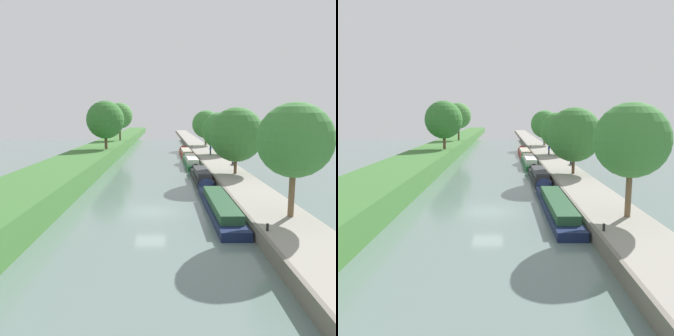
# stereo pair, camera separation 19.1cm
# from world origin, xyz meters

# --- Properties ---
(ground_plane) EXTENTS (160.00, 160.00, 0.00)m
(ground_plane) POSITION_xyz_m (0.00, 0.00, 0.00)
(ground_plane) COLOR slate
(left_grassy_bank) EXTENTS (6.86, 260.00, 2.23)m
(left_grassy_bank) POSITION_xyz_m (-10.44, 0.00, 1.12)
(left_grassy_bank) COLOR #3D7033
(left_grassy_bank) RESTS_ON ground_plane
(right_towpath) EXTENTS (4.39, 260.00, 0.95)m
(right_towpath) POSITION_xyz_m (9.20, 0.00, 0.48)
(right_towpath) COLOR gray
(right_towpath) RESTS_ON ground_plane
(stone_quay) EXTENTS (0.25, 260.00, 1.00)m
(stone_quay) POSITION_xyz_m (6.88, 0.00, 0.50)
(stone_quay) COLOR #6B665B
(stone_quay) RESTS_ON ground_plane
(narrowboat_navy) EXTENTS (1.98, 15.02, 1.90)m
(narrowboat_navy) POSITION_xyz_m (5.62, 0.70, 0.52)
(narrowboat_navy) COLOR #141E42
(narrowboat_navy) RESTS_ON ground_plane
(narrowboat_black) EXTENTS (1.83, 10.49, 1.94)m
(narrowboat_black) POSITION_xyz_m (5.63, 13.81, 0.60)
(narrowboat_black) COLOR black
(narrowboat_black) RESTS_ON ground_plane
(narrowboat_green) EXTENTS (1.87, 13.58, 2.02)m
(narrowboat_green) POSITION_xyz_m (5.40, 26.34, 0.63)
(narrowboat_green) COLOR #1E6033
(narrowboat_green) RESTS_ON ground_plane
(narrowboat_red) EXTENTS (2.03, 13.48, 1.93)m
(narrowboat_red) POSITION_xyz_m (5.52, 40.16, 0.51)
(narrowboat_red) COLOR maroon
(narrowboat_red) RESTS_ON ground_plane
(tree_rightbank_near) EXTENTS (5.02, 5.02, 7.74)m
(tree_rightbank_near) POSITION_xyz_m (9.78, -4.56, 6.17)
(tree_rightbank_near) COLOR brown
(tree_rightbank_near) RESTS_ON right_towpath
(tree_rightbank_midnear) EXTENTS (6.36, 6.36, 7.79)m
(tree_rightbank_midnear) POSITION_xyz_m (9.62, 12.80, 5.56)
(tree_rightbank_midnear) COLOR brown
(tree_rightbank_midnear) RESTS_ON right_towpath
(tree_rightbank_midfar) EXTENTS (6.27, 6.27, 7.37)m
(tree_rightbank_midfar) POSITION_xyz_m (10.91, 32.76, 5.19)
(tree_rightbank_midfar) COLOR #4C3828
(tree_rightbank_midfar) RESTS_ON right_towpath
(tree_rightbank_far) EXTENTS (6.31, 6.31, 7.97)m
(tree_rightbank_far) POSITION_xyz_m (10.84, 51.07, 5.76)
(tree_rightbank_far) COLOR brown
(tree_rightbank_far) RESTS_ON right_towpath
(tree_leftbank_downstream) EXTENTS (6.19, 6.19, 7.93)m
(tree_leftbank_downstream) POSITION_xyz_m (-8.41, 29.42, 7.06)
(tree_leftbank_downstream) COLOR brown
(tree_leftbank_downstream) RESTS_ON left_grassy_bank
(tree_leftbank_upstream) EXTENTS (5.72, 5.72, 8.32)m
(tree_leftbank_upstream) POSITION_xyz_m (-8.58, 49.30, 7.68)
(tree_leftbank_upstream) COLOR #4C3828
(tree_leftbank_upstream) RESTS_ON left_grassy_bank
(person_walking) EXTENTS (0.34, 0.34, 1.66)m
(person_walking) POSITION_xyz_m (9.41, 32.69, 1.83)
(person_walking) COLOR #282D42
(person_walking) RESTS_ON right_towpath
(mooring_bollard_near) EXTENTS (0.16, 0.16, 0.45)m
(mooring_bollard_near) POSITION_xyz_m (7.31, -7.47, 1.18)
(mooring_bollard_near) COLOR black
(mooring_bollard_near) RESTS_ON right_towpath
(mooring_bollard_far) EXTENTS (0.16, 0.16, 0.45)m
(mooring_bollard_far) POSITION_xyz_m (7.31, 46.15, 1.18)
(mooring_bollard_far) COLOR black
(mooring_bollard_far) RESTS_ON right_towpath
(park_bench) EXTENTS (0.44, 1.50, 0.47)m
(park_bench) POSITION_xyz_m (10.94, 19.89, 1.30)
(park_bench) COLOR #333338
(park_bench) RESTS_ON right_towpath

